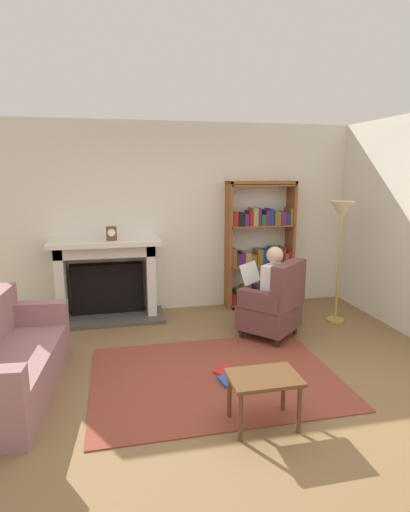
# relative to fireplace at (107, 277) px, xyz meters

# --- Properties ---
(ground) EXTENTS (14.00, 14.00, 0.00)m
(ground) POSITION_rel_fireplace_xyz_m (1.05, -2.30, -0.59)
(ground) COLOR brown
(back_wall) EXTENTS (5.60, 0.10, 2.70)m
(back_wall) POSITION_rel_fireplace_xyz_m (1.05, 0.25, 0.76)
(back_wall) COLOR silver
(back_wall) RESTS_ON ground
(side_wall_right) EXTENTS (0.10, 5.20, 2.70)m
(side_wall_right) POSITION_rel_fireplace_xyz_m (3.70, -1.05, 0.76)
(side_wall_right) COLOR silver
(side_wall_right) RESTS_ON ground
(area_rug) EXTENTS (2.40, 1.80, 0.01)m
(area_rug) POSITION_rel_fireplace_xyz_m (1.05, -2.00, -0.58)
(area_rug) COLOR brown
(area_rug) RESTS_ON ground
(fireplace) EXTENTS (1.51, 0.64, 1.11)m
(fireplace) POSITION_rel_fireplace_xyz_m (0.00, 0.00, 0.00)
(fireplace) COLOR #4C4742
(fireplace) RESTS_ON ground
(mantel_clock) EXTENTS (0.14, 0.14, 0.18)m
(mantel_clock) POSITION_rel_fireplace_xyz_m (0.09, -0.10, 0.62)
(mantel_clock) COLOR brown
(mantel_clock) RESTS_ON fireplace
(bookshelf) EXTENTS (1.00, 0.32, 1.88)m
(bookshelf) POSITION_rel_fireplace_xyz_m (2.24, 0.03, 0.30)
(bookshelf) COLOR brown
(bookshelf) RESTS_ON ground
(armchair_reading) EXTENTS (0.89, 0.89, 0.97)m
(armchair_reading) POSITION_rel_fireplace_xyz_m (2.00, -1.18, -0.16)
(armchair_reading) COLOR #331E14
(armchair_reading) RESTS_ON ground
(seated_reader) EXTENTS (0.58, 0.59, 1.14)m
(seated_reader) POSITION_rel_fireplace_xyz_m (1.92, -1.09, 0.03)
(seated_reader) COLOR white
(seated_reader) RESTS_ON ground
(sofa_floral) EXTENTS (0.86, 1.75, 0.85)m
(sofa_floral) POSITION_rel_fireplace_xyz_m (-0.88, -1.94, -0.27)
(sofa_floral) COLOR #996A6E
(sofa_floral) RESTS_ON ground
(side_table) EXTENTS (0.56, 0.39, 0.43)m
(side_table) POSITION_rel_fireplace_xyz_m (1.24, -2.85, -0.22)
(side_table) COLOR brown
(side_table) RESTS_ON ground
(scattered_books) EXTENTS (0.32, 0.44, 0.04)m
(scattered_books) POSITION_rel_fireplace_xyz_m (1.20, -2.09, -0.56)
(scattered_books) COLOR red
(scattered_books) RESTS_ON area_rug
(floor_lamp) EXTENTS (0.32, 0.32, 1.64)m
(floor_lamp) POSITION_rel_fireplace_xyz_m (3.04, -0.82, 0.80)
(floor_lamp) COLOR #B7933F
(floor_lamp) RESTS_ON ground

